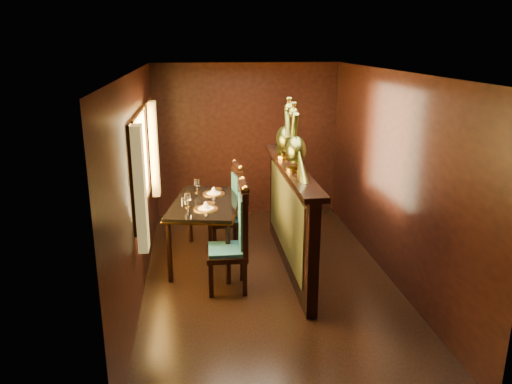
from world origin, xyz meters
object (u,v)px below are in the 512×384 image
peacock_left (296,138)px  peacock_right (286,127)px  chair_right (233,204)px  chair_left (237,234)px  dining_table (206,207)px

peacock_left → peacock_right: (0.00, 0.66, 0.01)m
chair_right → peacock_left: (0.68, -0.96, 1.10)m
chair_right → peacock_right: (0.68, -0.30, 1.11)m
peacock_left → peacock_right: peacock_right is taller
peacock_left → chair_left: bearing=-161.4°
chair_right → peacock_right: peacock_right is taller
dining_table → chair_right: (0.37, 0.38, -0.11)m
dining_table → chair_left: (0.33, -0.82, -0.07)m
peacock_left → dining_table: bearing=151.2°
peacock_left → peacock_right: bearing=90.0°
chair_left → chair_right: (0.04, 1.21, -0.04)m
peacock_right → peacock_left: bearing=-90.0°
dining_table → chair_left: 0.89m
chair_right → peacock_left: bearing=-62.9°
chair_left → peacock_left: size_ratio=1.69×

